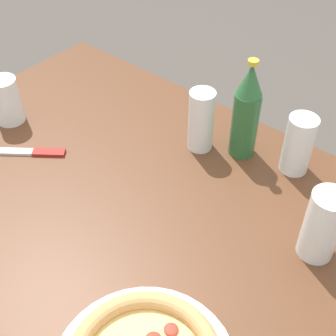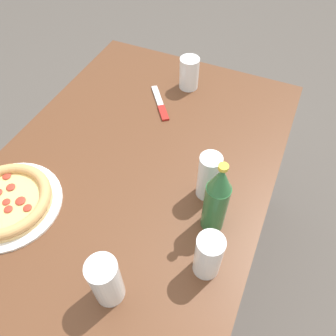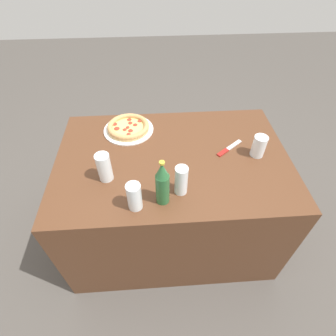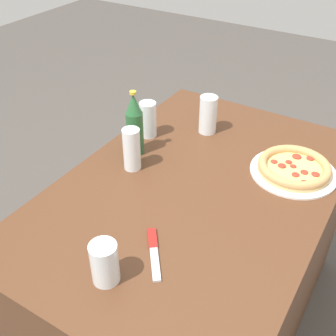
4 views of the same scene
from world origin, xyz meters
name	(u,v)px [view 1 (image 1 of 4)]	position (x,y,z in m)	size (l,w,h in m)	color
table	(144,299)	(0.00, 0.00, 0.37)	(1.28, 0.85, 0.73)	#56331E
glass_water	(7,103)	(-0.46, 0.01, 0.79)	(0.07, 0.07, 0.12)	white
glass_orange_juice	(201,123)	(-0.02, 0.25, 0.80)	(0.06, 0.06, 0.16)	white
glass_red_wine	(322,227)	(0.35, 0.13, 0.81)	(0.07, 0.07, 0.15)	white
glass_mango_juice	(298,147)	(0.20, 0.32, 0.80)	(0.07, 0.07, 0.14)	white
beer_bottle	(246,112)	(0.07, 0.29, 0.85)	(0.06, 0.06, 0.25)	#286033
knife	(29,152)	(-0.32, -0.04, 0.74)	(0.17, 0.14, 0.01)	maroon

